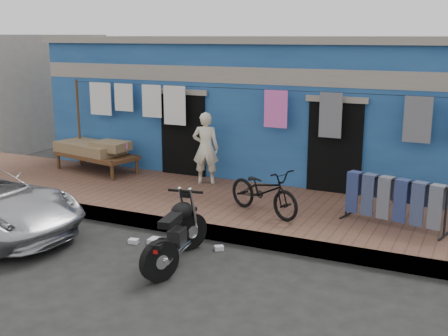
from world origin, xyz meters
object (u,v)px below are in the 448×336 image
at_px(jeans_rack, 394,202).
at_px(charpoy, 97,156).
at_px(motorcycle, 176,231).
at_px(bicycle, 264,186).
at_px(seated_person, 206,148).

bearing_deg(jeans_rack, charpoy, 171.40).
relative_size(motorcycle, jeans_rack, 0.92).
height_order(charpoy, jeans_rack, jeans_rack).
bearing_deg(motorcycle, jeans_rack, 32.16).
distance_m(bicycle, motorcycle, 2.23).
bearing_deg(charpoy, jeans_rack, -8.60).
relative_size(charpoy, jeans_rack, 1.24).
height_order(seated_person, charpoy, seated_person).
distance_m(charpoy, jeans_rack, 7.03).
bearing_deg(seated_person, motorcycle, 94.28).
distance_m(seated_person, jeans_rack, 4.30).
xyz_separation_m(seated_person, motorcycle, (1.34, -3.60, -0.51)).
height_order(bicycle, charpoy, bicycle).
relative_size(bicycle, motorcycle, 0.96).
height_order(motorcycle, charpoy, motorcycle).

